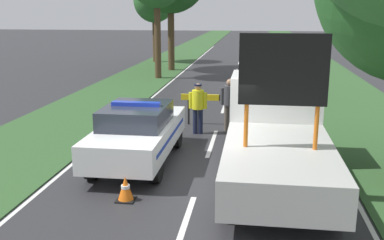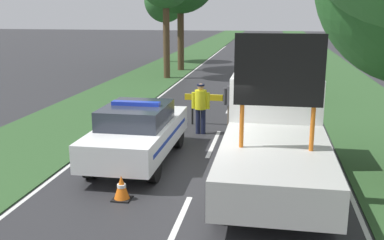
{
  "view_description": "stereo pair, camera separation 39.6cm",
  "coord_description": "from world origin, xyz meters",
  "px_view_note": "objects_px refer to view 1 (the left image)",
  "views": [
    {
      "loc": [
        1.22,
        -9.76,
        3.95
      ],
      "look_at": [
        -0.39,
        1.72,
        1.1
      ],
      "focal_mm": 42.0,
      "sensor_mm": 36.0,
      "label": 1
    },
    {
      "loc": [
        1.61,
        -9.7,
        3.95
      ],
      "look_at": [
        -0.39,
        1.72,
        1.1
      ],
      "focal_mm": 42.0,
      "sensor_mm": 36.0,
      "label": 2
    }
  ],
  "objects_px": {
    "police_officer": "(198,104)",
    "traffic_cone_near_police": "(126,189)",
    "traffic_cone_centre_front": "(305,119)",
    "roadside_tree_far_left": "(154,1)",
    "pedestrian_civilian": "(230,101)",
    "queued_car_van_white": "(263,65)",
    "work_truck": "(276,133)",
    "police_car": "(138,132)",
    "road_barrier": "(219,100)",
    "queued_car_suv_grey": "(272,81)"
  },
  "relations": [
    {
      "from": "police_officer",
      "to": "traffic_cone_near_police",
      "type": "distance_m",
      "value": 5.62
    },
    {
      "from": "traffic_cone_centre_front",
      "to": "roadside_tree_far_left",
      "type": "relative_size",
      "value": 0.11
    },
    {
      "from": "police_officer",
      "to": "traffic_cone_near_police",
      "type": "height_order",
      "value": "police_officer"
    },
    {
      "from": "pedestrian_civilian",
      "to": "queued_car_van_white",
      "type": "bearing_deg",
      "value": 84.39
    },
    {
      "from": "police_officer",
      "to": "work_truck",
      "type": "bearing_deg",
      "value": 96.91
    },
    {
      "from": "police_car",
      "to": "road_barrier",
      "type": "distance_m",
      "value": 4.57
    },
    {
      "from": "queued_car_suv_grey",
      "to": "police_car",
      "type": "bearing_deg",
      "value": 68.49
    },
    {
      "from": "road_barrier",
      "to": "queued_car_suv_grey",
      "type": "distance_m",
      "value": 5.72
    },
    {
      "from": "work_truck",
      "to": "road_barrier",
      "type": "distance_m",
      "value": 5.18
    },
    {
      "from": "pedestrian_civilian",
      "to": "traffic_cone_near_police",
      "type": "bearing_deg",
      "value": -106.68
    },
    {
      "from": "pedestrian_civilian",
      "to": "police_car",
      "type": "bearing_deg",
      "value": -121.69
    },
    {
      "from": "pedestrian_civilian",
      "to": "queued_car_van_white",
      "type": "distance_m",
      "value": 12.69
    },
    {
      "from": "pedestrian_civilian",
      "to": "traffic_cone_centre_front",
      "type": "height_order",
      "value": "pedestrian_civilian"
    },
    {
      "from": "police_car",
      "to": "pedestrian_civilian",
      "type": "distance_m",
      "value": 4.16
    },
    {
      "from": "traffic_cone_near_police",
      "to": "queued_car_suv_grey",
      "type": "distance_m",
      "value": 12.55
    },
    {
      "from": "pedestrian_civilian",
      "to": "traffic_cone_centre_front",
      "type": "relative_size",
      "value": 2.49
    },
    {
      "from": "road_barrier",
      "to": "traffic_cone_centre_front",
      "type": "bearing_deg",
      "value": -2.79
    },
    {
      "from": "police_car",
      "to": "traffic_cone_centre_front",
      "type": "height_order",
      "value": "police_car"
    },
    {
      "from": "road_barrier",
      "to": "police_officer",
      "type": "xyz_separation_m",
      "value": [
        -0.59,
        -1.19,
        0.09
      ]
    },
    {
      "from": "work_truck",
      "to": "traffic_cone_near_police",
      "type": "xyz_separation_m",
      "value": [
        -3.19,
        -1.83,
        -0.84
      ]
    },
    {
      "from": "pedestrian_civilian",
      "to": "queued_car_suv_grey",
      "type": "bearing_deg",
      "value": 75.67
    },
    {
      "from": "road_barrier",
      "to": "police_car",
      "type": "bearing_deg",
      "value": -114.77
    },
    {
      "from": "work_truck",
      "to": "queued_car_van_white",
      "type": "distance_m",
      "value": 16.82
    },
    {
      "from": "police_car",
      "to": "queued_car_suv_grey",
      "type": "distance_m",
      "value": 10.29
    },
    {
      "from": "road_barrier",
      "to": "traffic_cone_centre_front",
      "type": "relative_size",
      "value": 3.8
    },
    {
      "from": "road_barrier",
      "to": "pedestrian_civilian",
      "type": "bearing_deg",
      "value": -60.84
    },
    {
      "from": "road_barrier",
      "to": "traffic_cone_centre_front",
      "type": "height_order",
      "value": "road_barrier"
    },
    {
      "from": "traffic_cone_near_police",
      "to": "queued_car_van_white",
      "type": "height_order",
      "value": "queued_car_van_white"
    },
    {
      "from": "traffic_cone_near_police",
      "to": "roadside_tree_far_left",
      "type": "xyz_separation_m",
      "value": [
        -5.06,
        25.7,
        4.35
      ]
    },
    {
      "from": "roadside_tree_far_left",
      "to": "queued_car_van_white",
      "type": "bearing_deg",
      "value": -40.71
    },
    {
      "from": "traffic_cone_near_police",
      "to": "queued_car_suv_grey",
      "type": "xyz_separation_m",
      "value": [
        3.41,
        12.07,
        0.51
      ]
    },
    {
      "from": "road_barrier",
      "to": "work_truck",
      "type": "bearing_deg",
      "value": -71.76
    },
    {
      "from": "police_car",
      "to": "queued_car_van_white",
      "type": "relative_size",
      "value": 1.11
    },
    {
      "from": "police_car",
      "to": "queued_car_suv_grey",
      "type": "relative_size",
      "value": 1.1
    },
    {
      "from": "work_truck",
      "to": "traffic_cone_near_police",
      "type": "height_order",
      "value": "work_truck"
    },
    {
      "from": "traffic_cone_centre_front",
      "to": "queued_car_van_white",
      "type": "relative_size",
      "value": 0.17
    },
    {
      "from": "pedestrian_civilian",
      "to": "queued_car_suv_grey",
      "type": "xyz_separation_m",
      "value": [
        1.57,
        6.04,
        -0.25
      ]
    },
    {
      "from": "pedestrian_civilian",
      "to": "queued_car_van_white",
      "type": "height_order",
      "value": "pedestrian_civilian"
    },
    {
      "from": "police_car",
      "to": "work_truck",
      "type": "relative_size",
      "value": 0.79
    },
    {
      "from": "police_officer",
      "to": "traffic_cone_near_police",
      "type": "bearing_deg",
      "value": 55.66
    },
    {
      "from": "traffic_cone_near_police",
      "to": "queued_car_suv_grey",
      "type": "relative_size",
      "value": 0.13
    },
    {
      "from": "traffic_cone_near_police",
      "to": "roadside_tree_far_left",
      "type": "relative_size",
      "value": 0.09
    },
    {
      "from": "traffic_cone_centre_front",
      "to": "queued_car_suv_grey",
      "type": "distance_m",
      "value": 5.54
    },
    {
      "from": "road_barrier",
      "to": "queued_car_van_white",
      "type": "relative_size",
      "value": 0.64
    },
    {
      "from": "work_truck",
      "to": "traffic_cone_near_police",
      "type": "distance_m",
      "value": 3.77
    },
    {
      "from": "police_car",
      "to": "queued_car_van_white",
      "type": "xyz_separation_m",
      "value": [
        3.5,
        16.15,
        -0.05
      ]
    },
    {
      "from": "police_car",
      "to": "traffic_cone_near_police",
      "type": "relative_size",
      "value": 8.49
    },
    {
      "from": "police_officer",
      "to": "queued_car_van_white",
      "type": "height_order",
      "value": "police_officer"
    },
    {
      "from": "work_truck",
      "to": "traffic_cone_centre_front",
      "type": "distance_m",
      "value": 5.02
    },
    {
      "from": "queued_car_van_white",
      "to": "road_barrier",
      "type": "bearing_deg",
      "value": 81.91
    }
  ]
}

